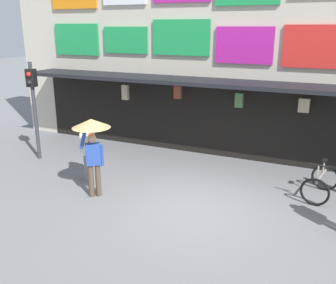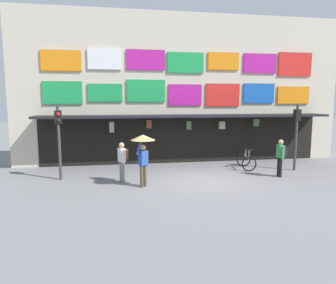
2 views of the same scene
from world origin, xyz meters
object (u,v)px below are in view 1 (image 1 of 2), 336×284
traffic_light_near (33,95)px  pedestrian_with_umbrella (92,136)px  pedestrian_in_red (87,148)px  bicycle_parked (320,183)px

traffic_light_near → pedestrian_with_umbrella: bearing=-26.0°
pedestrian_in_red → pedestrian_with_umbrella: size_ratio=0.81×
traffic_light_near → pedestrian_with_umbrella: size_ratio=1.54×
traffic_light_near → pedestrian_in_red: size_ratio=1.90×
traffic_light_near → bicycle_parked: size_ratio=2.53×
bicycle_parked → pedestrian_with_umbrella: (-5.34, -2.33, 1.25)m
traffic_light_near → pedestrian_in_red: 3.00m
traffic_light_near → pedestrian_with_umbrella: 3.85m
bicycle_parked → pedestrian_with_umbrella: size_ratio=0.61×
traffic_light_near → bicycle_parked: bearing=4.3°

